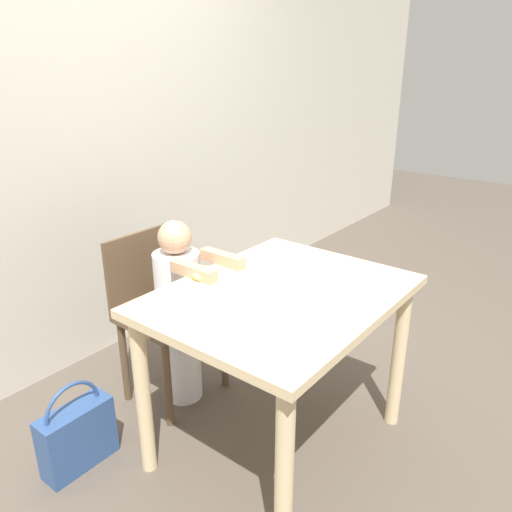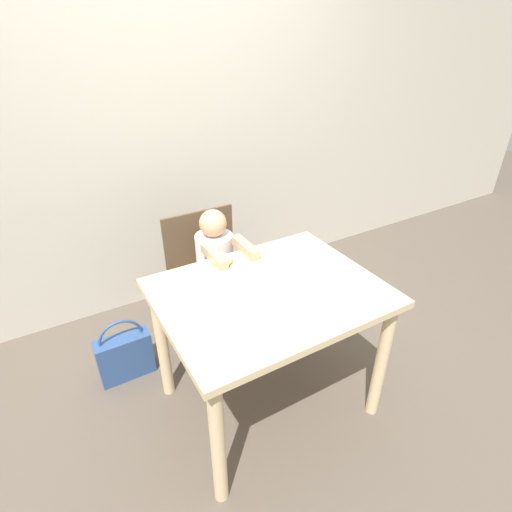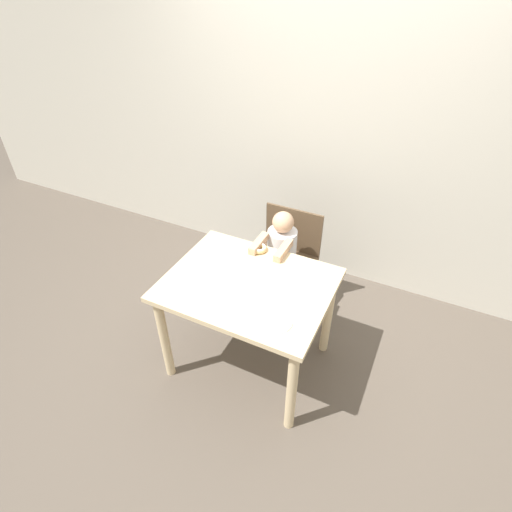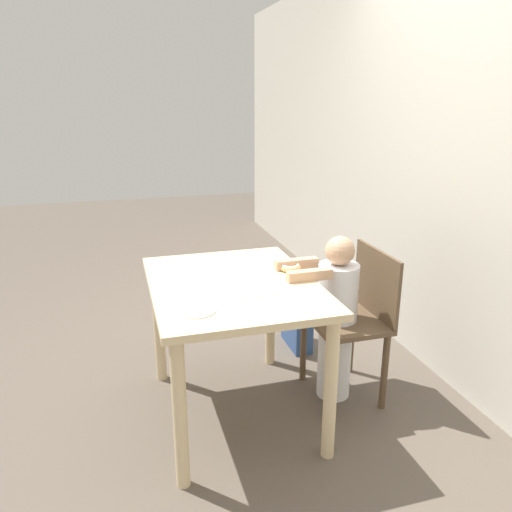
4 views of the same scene
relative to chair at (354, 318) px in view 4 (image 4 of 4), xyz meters
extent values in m
plane|color=brown|center=(0.01, -0.67, -0.45)|extent=(12.00, 12.00, 0.00)
cube|color=beige|center=(0.01, 0.61, 0.80)|extent=(8.00, 0.05, 2.50)
cube|color=beige|center=(0.01, -0.67, 0.26)|extent=(1.00, 0.79, 0.03)
cylinder|color=beige|center=(-0.43, -1.00, -0.10)|extent=(0.06, 0.06, 0.70)
cylinder|color=beige|center=(0.46, -1.00, -0.10)|extent=(0.06, 0.06, 0.70)
cylinder|color=beige|center=(-0.43, -0.34, -0.10)|extent=(0.06, 0.06, 0.70)
cylinder|color=beige|center=(0.46, -0.34, -0.10)|extent=(0.06, 0.06, 0.70)
cube|color=brown|center=(0.00, -0.06, -0.01)|extent=(0.45, 0.37, 0.03)
cube|color=brown|center=(0.00, 0.12, 0.19)|extent=(0.45, 0.02, 0.36)
cylinder|color=brown|center=(-0.19, -0.21, -0.24)|extent=(0.04, 0.04, 0.43)
cylinder|color=brown|center=(0.19, -0.21, -0.24)|extent=(0.04, 0.04, 0.43)
cylinder|color=brown|center=(-0.19, 0.10, -0.24)|extent=(0.04, 0.04, 0.43)
cylinder|color=brown|center=(0.19, 0.10, -0.24)|extent=(0.04, 0.04, 0.43)
cylinder|color=white|center=(0.00, -0.10, -0.22)|extent=(0.18, 0.18, 0.46)
cylinder|color=white|center=(0.00, -0.10, 0.16)|extent=(0.21, 0.21, 0.30)
sphere|color=tan|center=(0.00, -0.10, 0.39)|extent=(0.15, 0.15, 0.15)
cube|color=tan|center=(-0.09, -0.30, 0.31)|extent=(0.05, 0.23, 0.05)
cube|color=tan|center=(0.09, -0.30, 0.31)|extent=(0.05, 0.23, 0.05)
torus|color=#DBB270|center=(-0.07, -0.34, 0.30)|extent=(0.11, 0.11, 0.03)
torus|color=white|center=(-0.07, -0.34, 0.31)|extent=(0.10, 0.10, 0.02)
cube|color=white|center=(0.08, -0.66, 0.28)|extent=(0.34, 0.34, 0.00)
cube|color=#2D4C84|center=(-0.59, -0.10, -0.32)|extent=(0.30, 0.11, 0.27)
torus|color=#2D4C84|center=(-0.59, -0.10, -0.18)|extent=(0.24, 0.02, 0.24)
cylinder|color=white|center=(0.31, -0.89, 0.28)|extent=(0.16, 0.16, 0.01)
camera|label=1|loc=(-1.42, -1.67, 1.10)|focal=35.00mm
camera|label=2|loc=(-0.79, -1.92, 1.32)|focal=28.00mm
camera|label=3|loc=(0.86, -2.29, 1.87)|focal=28.00mm
camera|label=4|loc=(2.21, -1.18, 1.14)|focal=35.00mm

